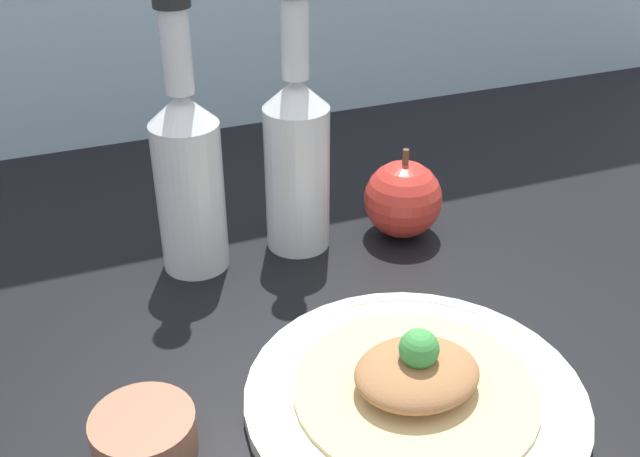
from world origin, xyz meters
TOP-DOWN VIEW (x-y plane):
  - ground_plane at (0.00, 0.00)cm, footprint 180.00×110.00cm
  - plate at (2.02, -10.16)cm, footprint 27.82×27.82cm
  - plated_food at (2.02, -10.16)cm, footprint 19.93×19.93cm
  - cider_bottle_left at (-9.63, 17.08)cm, footprint 6.88×6.88cm
  - cider_bottle_right at (1.82, 17.08)cm, footprint 6.88×6.88cm
  - apple at (13.40, 14.84)cm, footprint 8.69×8.69cm
  - dipping_bowl at (-19.31, -7.17)cm, footprint 7.92×7.92cm

SIDE VIEW (x-z plane):
  - ground_plane at x=0.00cm, z-range -4.00..0.00cm
  - plate at x=2.02cm, z-range 0.05..1.63cm
  - dipping_bowl at x=-19.31cm, z-range 0.00..3.34cm
  - plated_food at x=2.02cm, z-range -0.18..5.88cm
  - apple at x=13.40cm, z-range -0.82..9.52cm
  - cider_bottle_left at x=-9.63cm, z-range -3.48..24.67cm
  - cider_bottle_right at x=1.82cm, z-range -3.48..24.67cm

